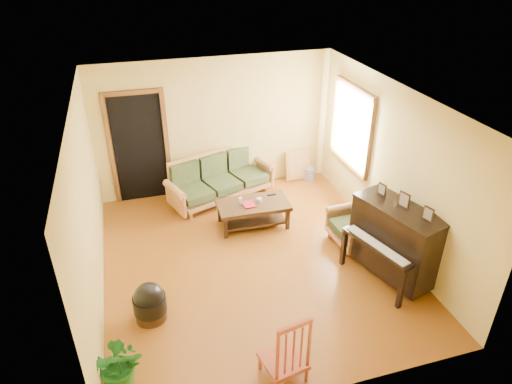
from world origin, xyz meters
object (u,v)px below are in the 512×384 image
object	(u,v)px
armchair	(354,223)
ceramic_crock	(310,174)
sofa	(221,178)
potted_plant	(120,364)
piano	(394,242)
red_chair	(284,345)
coffee_table	(253,214)
footstool	(150,306)

from	to	relation	value
armchair	ceramic_crock	size ratio (longest dim) A/B	3.11
sofa	armchair	xyz separation A→B (m)	(1.74, -2.05, -0.03)
potted_plant	piano	bearing A→B (deg)	12.44
armchair	sofa	bearing A→B (deg)	127.29
red_chair	ceramic_crock	world-z (taller)	red_chair
coffee_table	ceramic_crock	xyz separation A→B (m)	(1.59, 1.30, -0.09)
ceramic_crock	potted_plant	xyz separation A→B (m)	(-3.92, -4.03, 0.20)
coffee_table	footstool	distance (m)	2.61
armchair	piano	bearing A→B (deg)	-81.26
armchair	piano	xyz separation A→B (m)	(0.18, -0.87, 0.18)
sofa	potted_plant	xyz separation A→B (m)	(-2.00, -3.79, -0.11)
sofa	footstool	bearing A→B (deg)	-138.69
sofa	armchair	distance (m)	2.69
sofa	footstool	xyz separation A→B (m)	(-1.59, -2.84, -0.23)
coffee_table	piano	world-z (taller)	piano
ceramic_crock	potted_plant	size ratio (longest dim) A/B	0.39
footstool	red_chair	size ratio (longest dim) A/B	0.44
armchair	red_chair	size ratio (longest dim) A/B	0.81
armchair	coffee_table	bearing A→B (deg)	142.11
sofa	piano	xyz separation A→B (m)	(1.92, -2.92, 0.15)
armchair	ceramic_crock	distance (m)	2.31
piano	red_chair	bearing A→B (deg)	-166.03
coffee_table	red_chair	distance (m)	3.18
piano	footstool	world-z (taller)	piano
armchair	footstool	distance (m)	3.43
sofa	ceramic_crock	size ratio (longest dim) A/B	7.89
coffee_table	footstool	world-z (taller)	coffee_table
coffee_table	red_chair	bearing A→B (deg)	-99.87
sofa	ceramic_crock	distance (m)	1.96
red_chair	potted_plant	world-z (taller)	red_chair
footstool	ceramic_crock	size ratio (longest dim) A/B	1.69
coffee_table	potted_plant	xyz separation A→B (m)	(-2.32, -2.72, 0.10)
sofa	coffee_table	xyz separation A→B (m)	(0.32, -1.06, -0.21)
piano	footstool	xyz separation A→B (m)	(-3.51, 0.09, -0.38)
armchair	potted_plant	bearing A→B (deg)	-158.03
potted_plant	coffee_table	bearing A→B (deg)	49.57
sofa	piano	world-z (taller)	piano
sofa	potted_plant	world-z (taller)	sofa
armchair	ceramic_crock	xyz separation A→B (m)	(0.18, 2.29, -0.27)
red_chair	ceramic_crock	bearing A→B (deg)	53.48
piano	potted_plant	distance (m)	4.02
sofa	coffee_table	distance (m)	1.13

